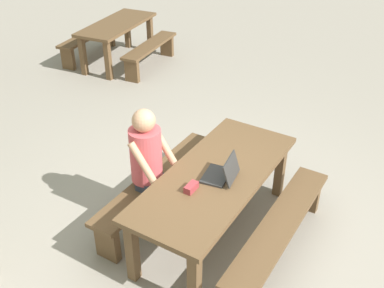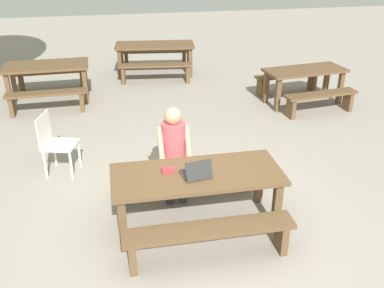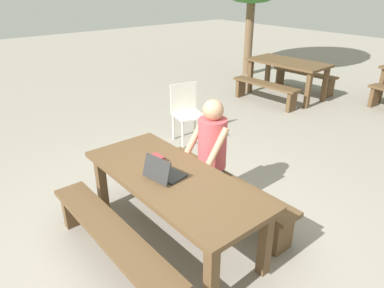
{
  "view_description": "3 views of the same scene",
  "coord_description": "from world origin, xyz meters",
  "px_view_note": "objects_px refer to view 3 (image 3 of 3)",
  "views": [
    {
      "loc": [
        -3.03,
        -1.6,
        3.21
      ],
      "look_at": [
        -0.01,
        0.25,
        0.95
      ],
      "focal_mm": 42.86,
      "sensor_mm": 36.0,
      "label": 1
    },
    {
      "loc": [
        -0.87,
        -4.2,
        3.21
      ],
      "look_at": [
        -0.01,
        0.25,
        0.95
      ],
      "focal_mm": 40.11,
      "sensor_mm": 36.0,
      "label": 2
    },
    {
      "loc": [
        2.32,
        -1.69,
        2.37
      ],
      "look_at": [
        -0.01,
        0.25,
        0.95
      ],
      "focal_mm": 33.14,
      "sensor_mm": 36.0,
      "label": 3
    }
  ],
  "objects_px": {
    "person_seated": "(210,148)",
    "plastic_chair": "(187,111)",
    "picnic_table_mid": "(288,67)",
    "picnic_table_front": "(172,185)",
    "laptop": "(163,172)",
    "small_pouch": "(158,158)"
  },
  "relations": [
    {
      "from": "plastic_chair",
      "to": "picnic_table_mid",
      "type": "distance_m",
      "value": 3.15
    },
    {
      "from": "laptop",
      "to": "person_seated",
      "type": "distance_m",
      "value": 0.73
    },
    {
      "from": "small_pouch",
      "to": "person_seated",
      "type": "relative_size",
      "value": 0.12
    },
    {
      "from": "laptop",
      "to": "small_pouch",
      "type": "relative_size",
      "value": 2.38
    },
    {
      "from": "person_seated",
      "to": "plastic_chair",
      "type": "bearing_deg",
      "value": 148.58
    },
    {
      "from": "small_pouch",
      "to": "laptop",
      "type": "bearing_deg",
      "value": -25.63
    },
    {
      "from": "laptop",
      "to": "plastic_chair",
      "type": "bearing_deg",
      "value": -53.37
    },
    {
      "from": "small_pouch",
      "to": "plastic_chair",
      "type": "xyz_separation_m",
      "value": [
        -1.44,
        1.54,
        -0.25
      ]
    },
    {
      "from": "laptop",
      "to": "plastic_chair",
      "type": "relative_size",
      "value": 0.39
    },
    {
      "from": "picnic_table_front",
      "to": "laptop",
      "type": "distance_m",
      "value": 0.18
    },
    {
      "from": "picnic_table_front",
      "to": "laptop",
      "type": "bearing_deg",
      "value": -106.06
    },
    {
      "from": "picnic_table_front",
      "to": "person_seated",
      "type": "height_order",
      "value": "person_seated"
    },
    {
      "from": "picnic_table_front",
      "to": "person_seated",
      "type": "bearing_deg",
      "value": 105.12
    },
    {
      "from": "picnic_table_front",
      "to": "laptop",
      "type": "height_order",
      "value": "laptop"
    },
    {
      "from": "laptop",
      "to": "small_pouch",
      "type": "bearing_deg",
      "value": -34.92
    },
    {
      "from": "picnic_table_mid",
      "to": "picnic_table_front",
      "type": "bearing_deg",
      "value": -67.11
    },
    {
      "from": "small_pouch",
      "to": "picnic_table_mid",
      "type": "height_order",
      "value": "picnic_table_mid"
    },
    {
      "from": "laptop",
      "to": "person_seated",
      "type": "relative_size",
      "value": 0.28
    },
    {
      "from": "person_seated",
      "to": "plastic_chair",
      "type": "distance_m",
      "value": 1.88
    },
    {
      "from": "person_seated",
      "to": "picnic_table_mid",
      "type": "xyz_separation_m",
      "value": [
        -2.01,
        4.09,
        -0.08
      ]
    },
    {
      "from": "small_pouch",
      "to": "person_seated",
      "type": "height_order",
      "value": "person_seated"
    },
    {
      "from": "plastic_chair",
      "to": "laptop",
      "type": "bearing_deg",
      "value": -119.09
    }
  ]
}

